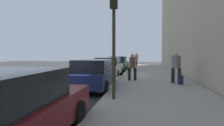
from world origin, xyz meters
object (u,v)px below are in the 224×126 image
parked_car_maroon (9,111)px  pedestrian_tan_coat (136,59)px  parked_car_white (109,67)px  parked_car_green (118,63)px  pedestrian_brown_coat (132,66)px  rolling_suitcase (181,80)px  pedestrian_grey_coat (176,66)px  traffic_light_pole (114,24)px  parked_car_navy (93,74)px

parked_car_maroon → pedestrian_tan_coat: 23.31m
parked_car_white → parked_car_green: size_ratio=1.05×
parked_car_green → pedestrian_tan_coat: bearing=-16.8°
pedestrian_brown_coat → rolling_suitcase: 2.99m
pedestrian_brown_coat → pedestrian_grey_coat: 2.61m
parked_car_green → traffic_light_pole: 13.75m
pedestrian_grey_coat → rolling_suitcase: (-0.48, -0.16, -0.70)m
parked_car_white → pedestrian_brown_coat: bearing=-146.0°
parked_car_navy → pedestrian_tan_coat: bearing=-6.1°
traffic_light_pole → pedestrian_grey_coat: bearing=-34.4°
traffic_light_pole → pedestrian_brown_coat: bearing=-5.1°
pedestrian_tan_coat → traffic_light_pole: (-19.44, 0.36, 1.80)m
parked_car_white → parked_car_green: bearing=-1.0°
pedestrian_tan_coat → traffic_light_pole: 19.53m
parked_car_white → traffic_light_pole: bearing=-169.1°
pedestrian_brown_coat → rolling_suitcase: bearing=-114.4°
parked_car_maroon → parked_car_navy: same height
pedestrian_brown_coat → rolling_suitcase: pedestrian_brown_coat is taller
pedestrian_brown_coat → pedestrian_tan_coat: 14.41m
rolling_suitcase → pedestrian_grey_coat: bearing=18.0°
pedestrian_tan_coat → rolling_suitcase: pedestrian_tan_coat is taller
traffic_light_pole → rolling_suitcase: size_ratio=4.65×
pedestrian_tan_coat → traffic_light_pole: traffic_light_pole is taller
parked_car_white → pedestrian_grey_coat: size_ratio=2.61×
parked_car_white → pedestrian_brown_coat: size_ratio=2.79×
parked_car_maroon → traffic_light_pole: (3.79, -1.42, 2.11)m
parked_car_green → pedestrian_brown_coat: bearing=-167.5°
pedestrian_grey_coat → pedestrian_brown_coat: bearing=73.8°
parked_car_maroon → traffic_light_pole: 4.57m
parked_car_white → pedestrian_tan_coat: pedestrian_tan_coat is taller
pedestrian_brown_coat → traffic_light_pole: bearing=174.9°
parked_car_navy → traffic_light_pole: bearing=-151.3°
parked_car_navy → pedestrian_tan_coat: (16.83, -1.79, 0.31)m
parked_car_navy → pedestrian_tan_coat: size_ratio=2.47×
parked_car_green → parked_car_maroon: bearing=-180.0°
pedestrian_grey_coat → rolling_suitcase: pedestrian_grey_coat is taller
pedestrian_grey_coat → traffic_light_pole: traffic_light_pole is taller
parked_car_navy → parked_car_white: 5.35m
parked_car_navy → parked_car_white: same height
parked_car_maroon → traffic_light_pole: traffic_light_pole is taller
parked_car_navy → rolling_suitcase: parked_car_navy is taller
pedestrian_brown_coat → traffic_light_pole: size_ratio=0.42×
parked_car_green → rolling_suitcase: size_ratio=5.16×
pedestrian_tan_coat → rolling_suitcase: size_ratio=2.00×
pedestrian_brown_coat → pedestrian_tan_coat: size_ratio=0.97×
parked_car_maroon → pedestrian_brown_coat: pedestrian_brown_coat is taller
parked_car_green → pedestrian_tan_coat: pedestrian_tan_coat is taller
parked_car_green → rolling_suitcase: bearing=-154.9°
parked_car_maroon → parked_car_white: same height
pedestrian_brown_coat → parked_car_navy: bearing=142.2°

